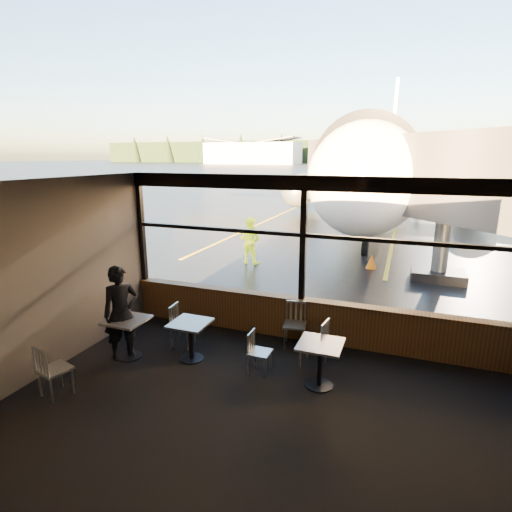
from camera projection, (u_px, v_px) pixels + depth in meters
The scene contains 30 objects.
ground_plane at pixel (401, 169), 117.70m from camera, with size 520.00×520.00×0.00m, color black.
carpet_floor at pixel (250, 421), 5.97m from camera, with size 8.00×6.00×0.01m, color black.
ceiling at pixel (249, 186), 5.12m from camera, with size 8.00×6.00×0.04m, color #38332D.
wall_left at pixel (35, 282), 6.91m from camera, with size 0.04×6.00×3.50m, color #524942.
wall_back at pixel (96, 464), 2.82m from camera, with size 8.00×0.04×3.50m, color #524942.
window_sill at pixel (301, 319), 8.59m from camera, with size 8.00×0.28×0.90m, color brown.
window_header at pixel (305, 183), 7.88m from camera, with size 8.00×0.18×0.30m, color black.
mullion_left at pixel (142, 228), 9.51m from camera, with size 0.12×0.12×2.60m, color black.
mullion_centre at pixel (303, 240), 8.16m from camera, with size 0.12×0.12×2.60m, color black.
window_transom at pixel (303, 235), 8.14m from camera, with size 8.00×0.10×0.08m, color black.
airliner at pixel (387, 128), 26.00m from camera, with size 30.88×37.06×11.32m, color white, non-canonical shape.
jet_bridge at pixel (467, 200), 11.84m from camera, with size 9.71×11.87×5.18m, color #2E2E31, non-canonical shape.
cafe_table_near at pixel (320, 365), 6.81m from camera, with size 0.73×0.73×0.81m, color gray, non-canonical shape.
cafe_table_mid at pixel (191, 341), 7.72m from camera, with size 0.71×0.71×0.78m, color #99958C, non-canonical shape.
cafe_table_left at pixel (128, 338), 7.81m from camera, with size 0.73×0.73×0.80m, color #9F9892, non-canonical shape.
chair_near_e at pixel (314, 343), 7.43m from camera, with size 0.53×0.53×0.97m, color beige, non-canonical shape.
chair_near_w at pixel (260, 353), 7.23m from camera, with size 0.44×0.44×0.80m, color #B8B3A6, non-canonical shape.
chair_near_n at pixel (295, 325), 8.23m from camera, with size 0.52×0.52×0.95m, color #A9A599, non-canonical shape.
chair_mid_w at pixel (183, 326), 8.25m from camera, with size 0.50×0.50×0.91m, color #B0AC9F, non-canonical shape.
chair_left_s at pixel (55, 370), 6.52m from camera, with size 0.51×0.51×0.94m, color beige, non-canonical shape.
passenger at pixel (121, 313), 7.69m from camera, with size 0.68×0.45×1.86m, color black.
ground_crew at pixel (250, 240), 14.66m from camera, with size 0.83×0.65×1.71m, color #BFF219.
cone_nose at pixel (371, 261), 14.06m from camera, with size 0.37×0.37×0.51m, color orange.
cone_wing at pixel (304, 211), 27.21m from camera, with size 0.35×0.35×0.49m, color #E75407.
hangar_left at pixel (253, 152), 194.64m from camera, with size 45.00×18.00×11.00m, color silver, non-canonical shape.
hangar_mid at pixel (405, 153), 175.52m from camera, with size 38.00×15.00×10.00m, color silver, non-canonical shape.
fuel_tank_a at pixel (335, 158), 183.48m from camera, with size 8.00×8.00×6.00m, color silver.
fuel_tank_b at pixel (358, 158), 180.08m from camera, with size 8.00×8.00×6.00m, color silver.
fuel_tank_c at pixel (381, 158), 176.68m from camera, with size 8.00×8.00×6.00m, color silver.
treeline at pixel (406, 151), 197.99m from camera, with size 360.00×3.00×12.00m, color black.
Camera 1 is at (1.90, -7.83, 3.87)m, focal length 28.00 mm.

